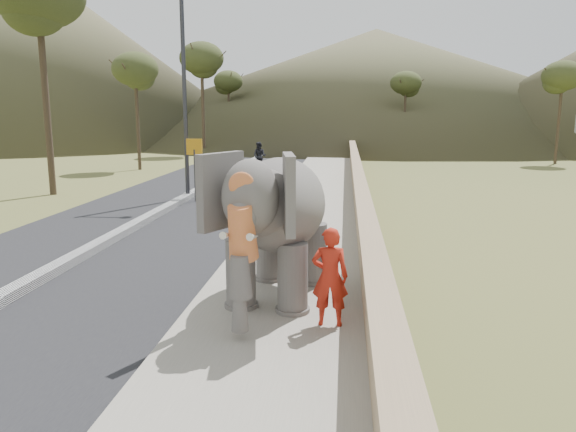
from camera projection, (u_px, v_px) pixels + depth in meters
The scene contains 13 objects.
ground at pixel (271, 328), 9.10m from camera, with size 160.00×160.00×0.00m, color olive.
road at pixel (165, 211), 19.37m from camera, with size 7.00×120.00×0.03m, color black.
median at pixel (165, 209), 19.35m from camera, with size 0.35×120.00×0.22m, color black.
walkway at pixel (310, 212), 18.86m from camera, with size 3.00×120.00×0.15m, color #9E9687.
parapet at pixel (359, 199), 18.61m from camera, with size 0.30×120.00×1.10m, color tan.
lamppost at pixel (192, 72), 21.21m from camera, with size 1.76×0.36×8.00m.
signboard at pixel (195, 159), 21.14m from camera, with size 0.60×0.08×2.40m.
distant_car at pixel (567, 147), 42.02m from camera, with size 1.70×4.23×1.44m, color #BABAC1.
hill_left at pixel (6, 43), 64.57m from camera, with size 60.00×60.00×22.00m, color brown.
hill_far at pixel (375, 83), 75.70m from camera, with size 80.00×80.00×14.00m, color brown.
elephant_and_man at pixel (280, 225), 10.03m from camera, with size 2.42×3.88×2.64m.
motorcyclist at pixel (270, 162), 30.17m from camera, with size 1.98×1.67×1.76m.
trees at pixel (338, 100), 33.98m from camera, with size 48.18×42.37×9.51m.
Camera 1 is at (1.15, -8.53, 3.49)m, focal length 35.00 mm.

